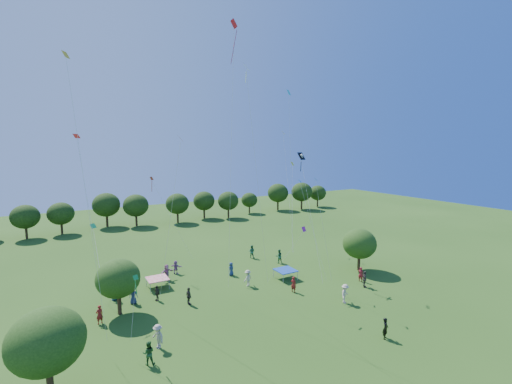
{
  "coord_description": "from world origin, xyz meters",
  "views": [
    {
      "loc": [
        -15.99,
        -14.04,
        15.05
      ],
      "look_at": [
        0.0,
        14.0,
        11.0
      ],
      "focal_mm": 24.0,
      "sensor_mm": 36.0,
      "label": 1
    }
  ],
  "objects_px": {
    "tent_blue": "(285,270)",
    "pirate_kite": "(302,160)",
    "tent_red_stripe": "(157,279)",
    "red_high_kite": "(233,77)",
    "near_tree_west": "(47,341)",
    "man_in_black": "(385,328)",
    "near_tree_north": "(118,278)",
    "near_tree_east": "(360,244)"
  },
  "relations": [
    {
      "from": "near_tree_east",
      "to": "pirate_kite",
      "type": "distance_m",
      "value": 12.8
    },
    {
      "from": "tent_blue",
      "to": "near_tree_east",
      "type": "bearing_deg",
      "value": -12.81
    },
    {
      "from": "near_tree_west",
      "to": "tent_blue",
      "type": "bearing_deg",
      "value": 21.08
    },
    {
      "from": "near_tree_north",
      "to": "red_high_kite",
      "type": "bearing_deg",
      "value": -16.92
    },
    {
      "from": "red_high_kite",
      "to": "near_tree_west",
      "type": "bearing_deg",
      "value": -157.7
    },
    {
      "from": "man_in_black",
      "to": "tent_red_stripe",
      "type": "bearing_deg",
      "value": 91.47
    },
    {
      "from": "near_tree_north",
      "to": "man_in_black",
      "type": "relative_size",
      "value": 3.0
    },
    {
      "from": "man_in_black",
      "to": "red_high_kite",
      "type": "xyz_separation_m",
      "value": [
        -7.59,
        11.8,
        20.71
      ]
    },
    {
      "from": "red_high_kite",
      "to": "near_tree_north",
      "type": "bearing_deg",
      "value": 163.08
    },
    {
      "from": "man_in_black",
      "to": "pirate_kite",
      "type": "height_order",
      "value": "pirate_kite"
    },
    {
      "from": "near_tree_west",
      "to": "tent_red_stripe",
      "type": "relative_size",
      "value": 2.6
    },
    {
      "from": "pirate_kite",
      "to": "near_tree_north",
      "type": "bearing_deg",
      "value": -178.91
    },
    {
      "from": "near_tree_east",
      "to": "man_in_black",
      "type": "distance_m",
      "value": 15.98
    },
    {
      "from": "near_tree_west",
      "to": "near_tree_north",
      "type": "xyz_separation_m",
      "value": [
        5.25,
        9.45,
        -0.36
      ]
    },
    {
      "from": "near_tree_east",
      "to": "tent_blue",
      "type": "distance_m",
      "value": 10.12
    },
    {
      "from": "tent_blue",
      "to": "pirate_kite",
      "type": "distance_m",
      "value": 13.12
    },
    {
      "from": "near_tree_north",
      "to": "near_tree_west",
      "type": "bearing_deg",
      "value": -119.04
    },
    {
      "from": "near_tree_west",
      "to": "red_high_kite",
      "type": "bearing_deg",
      "value": 22.3
    },
    {
      "from": "near_tree_east",
      "to": "man_in_black",
      "type": "height_order",
      "value": "near_tree_east"
    },
    {
      "from": "tent_blue",
      "to": "near_tree_west",
      "type": "bearing_deg",
      "value": -158.92
    },
    {
      "from": "near_tree_west",
      "to": "near_tree_north",
      "type": "bearing_deg",
      "value": 60.96
    },
    {
      "from": "pirate_kite",
      "to": "red_high_kite",
      "type": "relative_size",
      "value": 0.53
    },
    {
      "from": "near_tree_west",
      "to": "man_in_black",
      "type": "height_order",
      "value": "near_tree_west"
    },
    {
      "from": "tent_red_stripe",
      "to": "tent_blue",
      "type": "xyz_separation_m",
      "value": [
        13.62,
        -4.77,
        0.0
      ]
    },
    {
      "from": "red_high_kite",
      "to": "man_in_black",
      "type": "bearing_deg",
      "value": -57.24
    },
    {
      "from": "tent_blue",
      "to": "pirate_kite",
      "type": "relative_size",
      "value": 0.16
    },
    {
      "from": "near_tree_west",
      "to": "man_in_black",
      "type": "distance_m",
      "value": 23.87
    },
    {
      "from": "tent_red_stripe",
      "to": "man_in_black",
      "type": "distance_m",
      "value": 23.38
    },
    {
      "from": "man_in_black",
      "to": "red_high_kite",
      "type": "height_order",
      "value": "red_high_kite"
    },
    {
      "from": "near_tree_north",
      "to": "red_high_kite",
      "type": "height_order",
      "value": "red_high_kite"
    },
    {
      "from": "man_in_black",
      "to": "near_tree_north",
      "type": "bearing_deg",
      "value": 106.86
    },
    {
      "from": "near_tree_west",
      "to": "near_tree_east",
      "type": "relative_size",
      "value": 1.09
    },
    {
      "from": "near_tree_east",
      "to": "tent_red_stripe",
      "type": "height_order",
      "value": "near_tree_east"
    },
    {
      "from": "near_tree_east",
      "to": "red_high_kite",
      "type": "relative_size",
      "value": 0.21
    },
    {
      "from": "man_in_black",
      "to": "red_high_kite",
      "type": "distance_m",
      "value": 25.01
    },
    {
      "from": "tent_red_stripe",
      "to": "man_in_black",
      "type": "height_order",
      "value": "man_in_black"
    },
    {
      "from": "tent_red_stripe",
      "to": "red_high_kite",
      "type": "relative_size",
      "value": 0.09
    },
    {
      "from": "tent_blue",
      "to": "man_in_black",
      "type": "xyz_separation_m",
      "value": [
        -0.31,
        -14.46,
        -0.18
      ]
    },
    {
      "from": "tent_blue",
      "to": "man_in_black",
      "type": "bearing_deg",
      "value": -91.24
    },
    {
      "from": "near_tree_north",
      "to": "man_in_black",
      "type": "xyz_separation_m",
      "value": [
        17.81,
        -14.91,
        -2.53
      ]
    },
    {
      "from": "near_tree_north",
      "to": "tent_blue",
      "type": "xyz_separation_m",
      "value": [
        18.13,
        -0.45,
        -2.36
      ]
    },
    {
      "from": "man_in_black",
      "to": "pirate_kite",
      "type": "distance_m",
      "value": 20.3
    }
  ]
}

